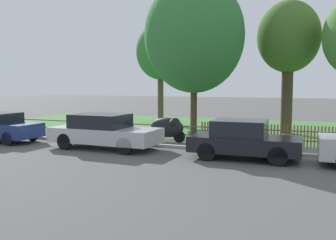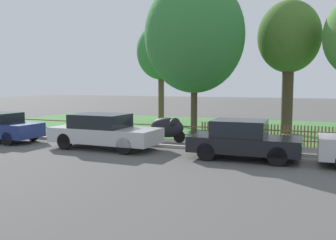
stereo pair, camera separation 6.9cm
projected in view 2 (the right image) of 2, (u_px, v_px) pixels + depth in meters
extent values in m
plane|color=#565451|center=(328.00, 159.00, 13.51)|extent=(120.00, 120.00, 0.00)
cube|color=#B2ADA3|center=(328.00, 157.00, 13.59)|extent=(42.92, 0.20, 0.12)
cube|color=#477F3D|center=(324.00, 132.00, 21.09)|extent=(42.92, 11.79, 0.01)
cube|color=brown|center=(327.00, 142.00, 15.64)|extent=(42.92, 0.03, 0.05)
cube|color=brown|center=(327.00, 133.00, 15.60)|extent=(42.92, 0.03, 0.05)
cube|color=brown|center=(202.00, 131.00, 17.60)|extent=(0.06, 0.03, 0.93)
cube|color=brown|center=(205.00, 132.00, 17.55)|extent=(0.06, 0.03, 0.93)
cube|color=brown|center=(208.00, 132.00, 17.50)|extent=(0.06, 0.03, 0.93)
cube|color=brown|center=(211.00, 132.00, 17.44)|extent=(0.06, 0.03, 0.93)
cube|color=brown|center=(214.00, 132.00, 17.39)|extent=(0.06, 0.03, 0.93)
cube|color=brown|center=(216.00, 132.00, 17.34)|extent=(0.06, 0.03, 0.93)
cube|color=brown|center=(219.00, 132.00, 17.29)|extent=(0.06, 0.03, 0.93)
cube|color=brown|center=(222.00, 132.00, 17.24)|extent=(0.06, 0.03, 0.93)
cube|color=brown|center=(225.00, 133.00, 17.19)|extent=(0.06, 0.03, 0.93)
cube|color=brown|center=(228.00, 133.00, 17.14)|extent=(0.06, 0.03, 0.93)
cube|color=brown|center=(231.00, 133.00, 17.09)|extent=(0.06, 0.03, 0.93)
cube|color=brown|center=(234.00, 133.00, 17.04)|extent=(0.06, 0.03, 0.93)
cube|color=brown|center=(237.00, 133.00, 16.99)|extent=(0.06, 0.03, 0.93)
cube|color=brown|center=(240.00, 133.00, 16.94)|extent=(0.06, 0.03, 0.93)
cube|color=brown|center=(243.00, 133.00, 16.89)|extent=(0.06, 0.03, 0.93)
cube|color=brown|center=(246.00, 134.00, 16.84)|extent=(0.06, 0.03, 0.93)
cube|color=brown|center=(249.00, 134.00, 16.79)|extent=(0.06, 0.03, 0.93)
cube|color=brown|center=(252.00, 134.00, 16.74)|extent=(0.06, 0.03, 0.93)
cube|color=brown|center=(255.00, 134.00, 16.69)|extent=(0.06, 0.03, 0.93)
cube|color=brown|center=(259.00, 134.00, 16.64)|extent=(0.06, 0.03, 0.93)
cube|color=brown|center=(262.00, 134.00, 16.58)|extent=(0.06, 0.03, 0.93)
cube|color=brown|center=(265.00, 134.00, 16.53)|extent=(0.06, 0.03, 0.93)
cube|color=brown|center=(268.00, 135.00, 16.48)|extent=(0.06, 0.03, 0.93)
cube|color=brown|center=(271.00, 135.00, 16.43)|extent=(0.06, 0.03, 0.93)
cube|color=brown|center=(274.00, 135.00, 16.38)|extent=(0.06, 0.03, 0.93)
cube|color=brown|center=(278.00, 135.00, 16.33)|extent=(0.06, 0.03, 0.93)
cube|color=brown|center=(281.00, 135.00, 16.28)|extent=(0.06, 0.03, 0.93)
cube|color=brown|center=(284.00, 135.00, 16.23)|extent=(0.06, 0.03, 0.93)
cube|color=brown|center=(288.00, 136.00, 16.18)|extent=(0.06, 0.03, 0.93)
cube|color=brown|center=(291.00, 136.00, 16.13)|extent=(0.06, 0.03, 0.93)
cube|color=brown|center=(294.00, 136.00, 16.08)|extent=(0.06, 0.03, 0.93)
cube|color=brown|center=(298.00, 136.00, 16.03)|extent=(0.06, 0.03, 0.93)
cube|color=brown|center=(301.00, 136.00, 15.98)|extent=(0.06, 0.03, 0.93)
cube|color=brown|center=(304.00, 136.00, 15.93)|extent=(0.06, 0.03, 0.93)
cube|color=brown|center=(308.00, 137.00, 15.88)|extent=(0.06, 0.03, 0.93)
cube|color=brown|center=(311.00, 137.00, 15.83)|extent=(0.06, 0.03, 0.93)
cube|color=brown|center=(315.00, 137.00, 15.78)|extent=(0.06, 0.03, 0.93)
cube|color=brown|center=(318.00, 137.00, 15.73)|extent=(0.06, 0.03, 0.93)
cube|color=brown|center=(322.00, 137.00, 15.67)|extent=(0.06, 0.03, 0.93)
cube|color=brown|center=(325.00, 137.00, 15.62)|extent=(0.06, 0.03, 0.93)
cube|color=brown|center=(329.00, 138.00, 15.57)|extent=(0.06, 0.03, 0.93)
cube|color=brown|center=(332.00, 138.00, 15.52)|extent=(0.06, 0.03, 0.93)
cube|color=brown|center=(336.00, 138.00, 15.47)|extent=(0.06, 0.03, 0.93)
cube|color=navy|center=(2.00, 129.00, 17.47)|extent=(3.83, 1.75, 0.64)
cylinder|color=black|center=(33.00, 134.00, 17.73)|extent=(0.62, 0.16, 0.61)
cylinder|color=black|center=(8.00, 139.00, 16.35)|extent=(0.62, 0.16, 0.61)
cube|color=#BCBCC1|center=(105.00, 135.00, 15.57)|extent=(4.62, 2.01, 0.60)
cube|color=black|center=(100.00, 121.00, 15.60)|extent=(2.24, 1.75, 0.56)
cylinder|color=black|center=(145.00, 140.00, 15.82)|extent=(0.68, 0.16, 0.67)
cylinder|color=black|center=(124.00, 146.00, 14.24)|extent=(0.68, 0.16, 0.67)
cylinder|color=black|center=(89.00, 136.00, 16.94)|extent=(0.68, 0.16, 0.67)
cylinder|color=black|center=(65.00, 141.00, 15.36)|extent=(0.68, 0.16, 0.67)
cube|color=black|center=(245.00, 144.00, 13.42)|extent=(3.91, 1.86, 0.55)
cube|color=black|center=(239.00, 128.00, 13.43)|extent=(1.89, 1.65, 0.58)
cylinder|color=black|center=(281.00, 148.00, 13.78)|extent=(0.65, 0.15, 0.65)
cylinder|color=black|center=(277.00, 157.00, 12.24)|extent=(0.65, 0.15, 0.65)
cylinder|color=black|center=(217.00, 145.00, 14.64)|extent=(0.65, 0.15, 0.65)
cylinder|color=black|center=(206.00, 152.00, 13.10)|extent=(0.65, 0.15, 0.65)
cylinder|color=black|center=(179.00, 137.00, 17.18)|extent=(0.57, 0.15, 0.56)
cylinder|color=black|center=(155.00, 135.00, 17.75)|extent=(0.57, 0.15, 0.56)
ellipsoid|color=black|center=(167.00, 127.00, 17.43)|extent=(1.72, 0.79, 0.93)
ellipsoid|color=black|center=(175.00, 122.00, 17.22)|extent=(0.46, 0.83, 0.43)
cylinder|color=brown|center=(161.00, 95.00, 25.99)|extent=(0.40, 0.40, 3.85)
ellipsoid|color=#337A38|center=(161.00, 51.00, 25.70)|extent=(3.37, 3.37, 3.87)
cylinder|color=#473828|center=(194.00, 101.00, 19.76)|extent=(0.34, 0.34, 3.56)
ellipsoid|color=#337A38|center=(195.00, 35.00, 19.43)|extent=(5.20, 5.20, 5.98)
cylinder|color=#473828|center=(287.00, 95.00, 20.19)|extent=(0.60, 0.60, 4.16)
ellipsoid|color=#426B28|center=(289.00, 37.00, 19.88)|extent=(3.31, 3.31, 3.81)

